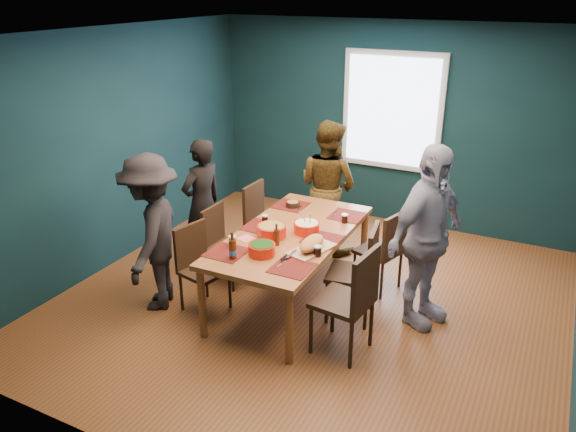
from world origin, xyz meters
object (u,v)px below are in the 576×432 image
Objects in this scene: bowl_dumpling at (307,227)px; cutting_board at (312,245)px; chair_left_far at (261,217)px; person_far_left at (202,204)px; chair_left_mid at (221,239)px; dining_table at (291,240)px; person_near_left at (152,233)px; chair_right_mid at (361,266)px; chair_right_far at (386,246)px; person_back at (328,186)px; chair_left_near at (198,261)px; bowl_herbs at (262,249)px; chair_right_near at (353,295)px; person_right at (427,237)px; bowl_salad at (272,231)px.

bowl_dumpling reaches higher than cutting_board.
person_far_left is at bearing -141.20° from chair_left_far.
cutting_board reaches higher than chair_left_mid.
dining_table is 0.46m from cutting_board.
person_near_left is at bearing 19.20° from person_far_left.
person_near_left is (-1.96, -0.69, 0.23)m from chair_right_mid.
person_back reaches higher than chair_right_far.
chair_left_far is at bearing -166.33° from chair_right_far.
chair_left_near is 1.00m from person_far_left.
chair_right_mid is 2.08m from person_far_left.
bowl_herbs is at bearing -58.75° from chair_left_far.
person_far_left is at bearing 148.82° from chair_left_mid.
person_back reaches higher than chair_right_near.
bowl_herbs is (0.16, -1.94, 0.03)m from person_back.
chair_right_mid is 0.55× the size of person_right.
bowl_herbs is at bearing -103.97° from bowl_dumpling.
chair_left_near is 2.02m from person_back.
person_back is 5.61× the size of bowl_salad.
chair_left_mid is at bearing -179.41° from cutting_board.
person_near_left reaches higher than cutting_board.
person_far_left is at bearing 162.05° from person_near_left.
person_far_left is 2.60m from person_right.
person_back is (-1.07, 1.96, 0.21)m from chair_right_near.
chair_left_far is 3.59× the size of bowl_dumpling.
chair_right_mid is (1.65, -0.05, 0.07)m from chair_left_mid.
cutting_board is (-0.45, -0.93, 0.31)m from chair_right_far.
person_back reaches higher than bowl_salad.
person_back is at bearing 62.87° from chair_left_mid.
chair_right_mid is at bearing 109.79° from chair_right_near.
person_back is (-0.99, 0.73, 0.28)m from chair_right_far.
bowl_dumpling is (1.43, -0.23, 0.08)m from person_far_left.
dining_table is at bearing 90.63° from person_far_left.
cutting_board is (1.25, -0.33, 0.34)m from chair_left_mid.
cutting_board is (-0.40, -0.29, 0.27)m from chair_right_mid.
person_near_left is at bearing 78.38° from person_back.
person_right is (2.20, 0.18, 0.40)m from chair_left_mid.
chair_left_near is 2.26m from person_right.
person_right is at bearing 31.23° from bowl_herbs.
cutting_board is at bearing 37.38° from bowl_herbs.
person_near_left is at bearing -106.39° from chair_left_far.
chair_left_far is 3.25× the size of bowl_salad.
bowl_salad is at bearing 106.73° from person_back.
dining_table is 1.34m from person_right.
chair_right_far is 0.74m from person_right.
chair_right_far is 0.60× the size of person_far_left.
chair_left_far is 0.68m from chair_left_mid.
chair_left_far is 1.03× the size of chair_right_far.
person_far_left reaches higher than chair_right_mid.
chair_right_far is (0.80, 0.65, -0.18)m from dining_table.
bowl_herbs is at bearing -153.31° from chair_right_mid.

